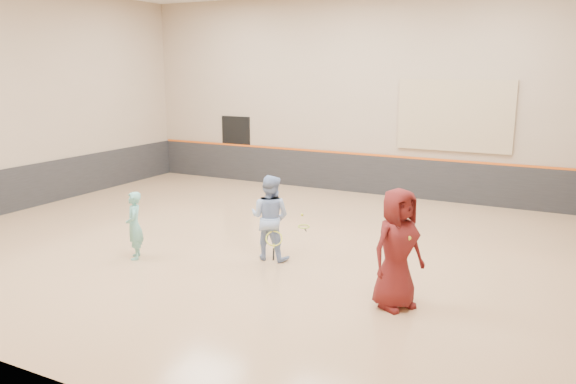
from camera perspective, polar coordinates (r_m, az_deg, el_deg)
The scene contains 14 objects.
room at distance 12.24m, azimuth -2.43°, elevation -1.73°, with size 15.04×12.04×6.22m.
wainscot_back at distance 17.60m, azimuth 7.22°, elevation 1.87°, with size 14.90×0.04×1.20m, color #232326.
wainscot_left at distance 17.17m, azimuth -24.66°, elevation 0.54°, with size 0.04×11.90×1.20m, color #232326.
accent_stripe at distance 17.49m, azimuth 7.26°, elevation 3.86°, with size 14.90×0.03×0.06m, color #D85914.
acoustic_panel at distance 16.60m, azimuth 16.56°, elevation 7.44°, with size 3.20×0.08×2.00m, color tan.
doorway at distance 19.50m, azimuth -5.28°, elevation 4.44°, with size 1.10×0.05×2.20m, color black.
girl at distance 11.80m, azimuth -15.35°, elevation -3.31°, with size 0.51×0.33×1.39m, color #69B7AE.
instructor at distance 11.33m, azimuth -1.85°, elevation -2.60°, with size 0.84×0.66×1.74m, color #8EA9DB.
young_man at distance 9.18m, azimuth 11.05°, elevation -5.68°, with size 0.97×0.63×1.98m, color #5A1515.
held_racket at distance 11.05m, azimuth -1.43°, elevation -4.75°, with size 0.51×0.51×0.59m, color gold, non-canonical shape.
spare_racket at distance 13.78m, azimuth 1.61°, elevation -3.45°, with size 0.64×0.64×0.07m, color #A0CF2D, non-canonical shape.
ball_under_racket at distance 12.21m, azimuth -2.67°, elevation -5.56°, with size 0.07×0.07×0.07m, color #CEE034.
ball_in_hand at distance 8.94m, azimuth 12.20°, elevation -4.60°, with size 0.07×0.07×0.07m, color yellow.
ball_beside_spare at distance 14.80m, azimuth 1.44°, elevation -2.32°, with size 0.07×0.07×0.07m, color yellow.
Camera 1 is at (5.88, -10.30, 3.82)m, focal length 35.00 mm.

